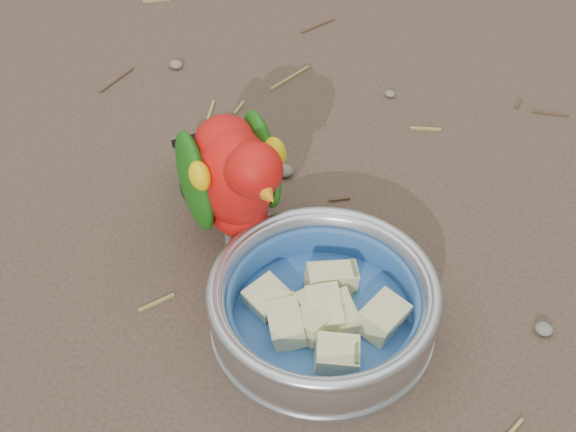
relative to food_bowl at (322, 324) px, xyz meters
The scene contains 6 objects.
ground 0.11m from the food_bowl, 159.51° to the left, with size 60.00×60.00×0.00m, color #4A372C.
food_bowl is the anchor object (origin of this frame).
bowl_wall 0.03m from the food_bowl, ahead, with size 0.21×0.21×0.04m, color #B2B2BA, non-canonical shape.
fruit_wedges 0.02m from the food_bowl, 90.00° to the right, with size 0.13×0.13×0.03m, color beige, non-canonical shape.
lory_parrot 0.16m from the food_bowl, 156.32° to the left, with size 0.10×0.20×0.16m, color red, non-canonical shape.
ground_debris 0.12m from the food_bowl, 126.42° to the left, with size 0.90×0.80×0.01m, color olive, non-canonical shape.
Camera 1 is at (0.33, -0.51, 0.67)m, focal length 55.00 mm.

